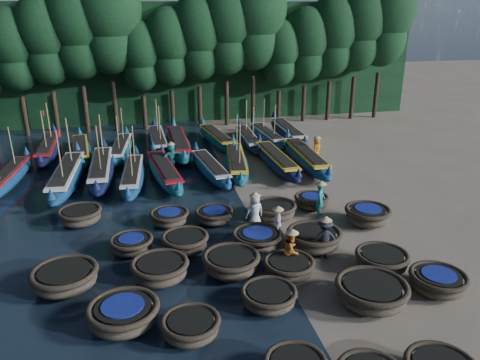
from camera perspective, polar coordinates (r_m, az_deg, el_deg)
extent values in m
plane|color=gray|center=(21.74, 2.15, -6.00)|extent=(120.00, 120.00, 0.00)
cube|color=black|center=(42.85, -5.84, 14.15)|extent=(40.00, 3.00, 10.00)
ellipsoid|color=#4D4230|center=(16.02, -13.98, -15.87)|extent=(2.60, 2.60, 0.73)
torus|color=#3A3022|center=(15.82, -14.09, -14.88)|extent=(2.35, 2.35, 0.22)
cylinder|color=black|center=(15.80, -14.10, -14.75)|extent=(1.78, 1.78, 0.07)
cylinder|color=navy|center=(15.77, -14.11, -14.61)|extent=(1.37, 1.37, 0.04)
ellipsoid|color=#4D4230|center=(15.27, -6.00, -17.60)|extent=(2.23, 2.23, 0.62)
torus|color=#3A3022|center=(15.10, -6.04, -16.73)|extent=(1.89, 1.89, 0.19)
cylinder|color=black|center=(15.07, -6.05, -16.62)|extent=(1.42, 1.42, 0.06)
ellipsoid|color=#4D4230|center=(16.49, 3.53, -14.28)|extent=(1.84, 1.84, 0.61)
torus|color=#3A3022|center=(16.33, 3.55, -13.46)|extent=(1.96, 1.96, 0.18)
cylinder|color=black|center=(16.31, 3.55, -13.35)|extent=(1.49, 1.49, 0.06)
ellipsoid|color=#4D4230|center=(17.16, 15.70, -13.30)|extent=(2.74, 2.74, 0.74)
torus|color=#3A3022|center=(16.97, 15.82, -12.32)|extent=(2.55, 2.55, 0.23)
cylinder|color=black|center=(16.95, 15.83, -12.19)|extent=(1.95, 1.95, 0.07)
ellipsoid|color=#4D4230|center=(18.62, 22.94, -11.55)|extent=(2.31, 2.31, 0.65)
torus|color=#3A3022|center=(18.46, 23.07, -10.74)|extent=(2.08, 2.08, 0.20)
cylinder|color=black|center=(18.44, 23.09, -10.63)|extent=(1.58, 1.58, 0.06)
cylinder|color=navy|center=(18.43, 23.11, -10.52)|extent=(1.22, 1.22, 0.04)
ellipsoid|color=#4D4230|center=(18.44, -20.51, -11.36)|extent=(2.41, 2.41, 0.74)
torus|color=#3A3022|center=(18.27, -20.65, -10.44)|extent=(2.42, 2.42, 0.22)
cylinder|color=black|center=(18.24, -20.67, -10.31)|extent=(1.84, 1.84, 0.07)
ellipsoid|color=#4D4230|center=(18.03, -9.71, -10.99)|extent=(2.46, 2.46, 0.74)
torus|color=#3A3022|center=(17.85, -9.78, -10.03)|extent=(2.20, 2.20, 0.23)
cylinder|color=black|center=(17.83, -9.79, -9.91)|extent=(1.66, 1.66, 0.07)
ellipsoid|color=#4D4230|center=(18.20, -1.09, -10.33)|extent=(2.36, 2.36, 0.74)
torus|color=#3A3022|center=(18.03, -1.10, -9.37)|extent=(2.24, 2.24, 0.23)
cylinder|color=black|center=(18.00, -1.10, -9.25)|extent=(1.69, 1.69, 0.07)
ellipsoid|color=#4D4230|center=(18.19, 5.97, -10.71)|extent=(2.37, 2.37, 0.61)
torus|color=#3A3022|center=(18.04, 6.00, -9.93)|extent=(1.97, 1.97, 0.19)
cylinder|color=black|center=(18.02, 6.00, -9.82)|extent=(1.50, 1.50, 0.06)
ellipsoid|color=#4D4230|center=(19.28, 16.87, -9.54)|extent=(2.42, 2.42, 0.66)
torus|color=#3A3022|center=(19.13, 16.97, -8.73)|extent=(2.10, 2.10, 0.20)
cylinder|color=black|center=(19.12, 16.98, -8.62)|extent=(1.59, 1.59, 0.06)
ellipsoid|color=#4D4230|center=(20.12, -13.06, -7.87)|extent=(1.77, 1.77, 0.63)
torus|color=#3A3022|center=(19.98, -13.12, -7.12)|extent=(1.83, 1.83, 0.19)
cylinder|color=black|center=(19.96, -13.13, -7.02)|extent=(1.37, 1.37, 0.06)
cylinder|color=navy|center=(19.95, -13.14, -6.93)|extent=(1.05, 1.05, 0.04)
ellipsoid|color=#4D4230|center=(19.81, -6.70, -7.79)|extent=(1.85, 1.85, 0.71)
torus|color=#3A3022|center=(19.65, -6.74, -6.93)|extent=(2.00, 2.00, 0.22)
cylinder|color=black|center=(19.63, -6.75, -6.81)|extent=(1.50, 1.50, 0.06)
ellipsoid|color=#4D4230|center=(20.08, 2.14, -7.36)|extent=(2.51, 2.51, 0.63)
torus|color=#3A3022|center=(19.94, 2.15, -6.61)|extent=(2.19, 2.19, 0.19)
cylinder|color=black|center=(19.92, 2.15, -6.51)|extent=(1.67, 1.67, 0.06)
cylinder|color=navy|center=(19.91, 2.15, -6.41)|extent=(1.29, 1.29, 0.04)
ellipsoid|color=#4D4230|center=(20.15, 8.98, -7.32)|extent=(2.90, 2.90, 0.76)
torus|color=#3A3022|center=(19.99, 9.04, -6.42)|extent=(2.37, 2.37, 0.23)
cylinder|color=black|center=(19.97, 9.05, -6.31)|extent=(1.79, 1.79, 0.07)
ellipsoid|color=#4D4230|center=(22.83, 15.26, -4.37)|extent=(2.18, 2.18, 0.75)
torus|color=#3A3022|center=(22.69, 15.34, -3.57)|extent=(2.17, 2.17, 0.23)
cylinder|color=black|center=(22.67, 15.35, -3.47)|extent=(1.63, 1.63, 0.07)
cylinder|color=navy|center=(22.65, 15.36, -3.36)|extent=(1.25, 1.25, 0.05)
ellipsoid|color=#4D4230|center=(23.29, -18.87, -4.34)|extent=(2.19, 2.19, 0.70)
torus|color=#3A3022|center=(23.16, -18.97, -3.61)|extent=(2.05, 2.05, 0.21)
cylinder|color=black|center=(23.14, -18.98, -3.51)|extent=(1.54, 1.54, 0.06)
ellipsoid|color=#4D4230|center=(22.20, -8.58, -4.73)|extent=(2.16, 2.16, 0.63)
torus|color=#3A3022|center=(22.08, -8.62, -4.03)|extent=(1.85, 1.85, 0.19)
cylinder|color=black|center=(22.06, -8.63, -3.94)|extent=(1.39, 1.39, 0.06)
cylinder|color=navy|center=(22.05, -8.63, -3.85)|extent=(1.07, 1.07, 0.04)
ellipsoid|color=#4D4230|center=(22.22, -3.19, -4.53)|extent=(1.93, 1.93, 0.61)
torus|color=#3A3022|center=(22.10, -3.20, -3.86)|extent=(1.82, 1.82, 0.19)
cylinder|color=black|center=(22.08, -3.20, -3.77)|extent=(1.37, 1.37, 0.06)
cylinder|color=navy|center=(22.06, -3.21, -3.68)|extent=(1.06, 1.06, 0.04)
ellipsoid|color=#4D4230|center=(22.70, 4.23, -3.89)|extent=(2.07, 2.07, 0.68)
torus|color=#3A3022|center=(22.57, 4.26, -3.15)|extent=(2.13, 2.13, 0.21)
cylinder|color=black|center=(22.56, 4.26, -3.06)|extent=(1.61, 1.61, 0.06)
ellipsoid|color=#4D4230|center=(24.05, 8.68, -2.73)|extent=(2.12, 2.12, 0.60)
torus|color=#3A3022|center=(23.94, 8.72, -2.10)|extent=(1.77, 1.77, 0.18)
cylinder|color=black|center=(23.93, 8.72, -2.02)|extent=(1.33, 1.33, 0.05)
cylinder|color=navy|center=(23.91, 8.73, -1.94)|extent=(1.02, 1.02, 0.04)
ellipsoid|color=navy|center=(29.67, -26.43, 0.16)|extent=(2.03, 7.45, 0.92)
cone|color=navy|center=(32.73, -24.66, 3.32)|extent=(0.40, 0.40, 0.55)
cube|color=#A3141F|center=(29.55, -26.54, 0.86)|extent=(1.51, 5.77, 0.11)
cube|color=black|center=(29.53, -26.57, 1.00)|extent=(1.20, 5.01, 0.09)
cylinder|color=#997F4C|center=(30.21, -26.06, 3.51)|extent=(0.06, 0.22, 2.57)
ellipsoid|color=navy|center=(28.36, -20.34, 0.33)|extent=(1.91, 8.49, 1.05)
cone|color=navy|center=(32.01, -19.29, 3.99)|extent=(0.46, 0.46, 0.63)
cone|color=navy|center=(24.38, -22.10, -1.57)|extent=(0.46, 0.46, 0.53)
cube|color=silver|center=(28.22, -20.45, 1.17)|extent=(1.41, 6.57, 0.13)
cube|color=black|center=(28.19, -20.47, 1.33)|extent=(1.09, 5.72, 0.11)
cylinder|color=#997F4C|center=(29.03, -20.14, 4.31)|extent=(0.07, 0.25, 2.95)
cylinder|color=#997F4C|center=(26.35, -21.12, 2.61)|extent=(0.07, 0.25, 2.95)
plane|color=red|center=(25.98, -21.14, 5.32)|extent=(0.00, 0.37, 0.37)
ellipsoid|color=#0E1336|center=(28.95, -16.54, 1.15)|extent=(1.50, 8.24, 1.03)
cone|color=#0E1336|center=(32.59, -16.29, 4.55)|extent=(0.45, 0.45, 0.62)
cone|color=#0E1336|center=(24.97, -17.17, -0.50)|extent=(0.45, 0.45, 0.51)
cube|color=silver|center=(28.81, -16.63, 1.96)|extent=(1.10, 6.39, 0.12)
cube|color=black|center=(28.79, -16.65, 2.12)|extent=(0.82, 5.56, 0.10)
cylinder|color=#997F4C|center=(29.65, -16.54, 4.95)|extent=(0.07, 0.24, 2.88)
cylinder|color=#997F4C|center=(26.98, -16.85, 3.41)|extent=(0.07, 0.24, 2.88)
plane|color=red|center=(26.64, -16.79, 6.01)|extent=(0.00, 0.36, 0.36)
ellipsoid|color=navy|center=(27.61, -12.93, 0.43)|extent=(1.81, 7.37, 0.91)
cone|color=navy|center=(30.80, -12.59, 3.72)|extent=(0.40, 0.40, 0.55)
cone|color=navy|center=(24.10, -13.57, -1.24)|extent=(0.40, 0.40, 0.46)
cube|color=silver|center=(27.48, -12.99, 1.18)|extent=(1.34, 5.71, 0.11)
cube|color=black|center=(27.46, -13.00, 1.32)|extent=(1.05, 4.96, 0.09)
cylinder|color=#997F4C|center=(28.19, -12.83, 3.98)|extent=(0.06, 0.22, 2.55)
cylinder|color=#997F4C|center=(25.84, -13.17, 2.44)|extent=(0.06, 0.22, 2.55)
plane|color=red|center=(25.51, -13.07, 4.83)|extent=(0.00, 0.32, 0.32)
ellipsoid|color=#10515E|center=(27.83, -9.19, 0.92)|extent=(2.38, 7.85, 0.97)
cone|color=#10515E|center=(31.18, -10.60, 4.19)|extent=(0.43, 0.43, 0.58)
cone|color=#10515E|center=(24.15, -7.54, -0.61)|extent=(0.43, 0.43, 0.48)
cube|color=#A3141F|center=(27.70, -9.24, 1.71)|extent=(1.78, 6.07, 0.12)
cube|color=black|center=(27.67, -9.25, 1.86)|extent=(1.42, 5.27, 0.10)
ellipsoid|color=navy|center=(28.25, -3.62, 1.36)|extent=(2.17, 7.15, 0.88)
cone|color=navy|center=(31.24, -5.43, 4.30)|extent=(0.39, 0.39, 0.53)
cone|color=navy|center=(24.98, -1.42, 0.06)|extent=(0.39, 0.39, 0.44)
cube|color=silver|center=(28.13, -3.64, 2.07)|extent=(1.62, 5.54, 0.11)
cube|color=black|center=(28.11, -3.64, 2.20)|extent=(1.30, 4.81, 0.09)
ellipsoid|color=#10515E|center=(29.01, -0.42, 2.00)|extent=(2.47, 7.78, 0.96)
cone|color=#10515E|center=(32.39, -0.85, 5.14)|extent=(0.42, 0.42, 0.57)
cone|color=#10515E|center=(25.30, 0.12, 0.54)|extent=(0.42, 0.42, 0.48)
cube|color=gold|center=(28.88, -0.43, 2.75)|extent=(1.85, 6.02, 0.11)
cube|color=black|center=(28.86, -0.43, 2.90)|extent=(1.48, 5.22, 0.10)
cylinder|color=#997F4C|center=(29.67, -0.39, 5.51)|extent=(0.07, 0.23, 2.68)
cylinder|color=#997F4C|center=(27.19, -0.03, 4.10)|extent=(0.07, 0.23, 2.68)
plane|color=red|center=(26.89, 0.27, 6.49)|extent=(0.00, 0.33, 0.33)
ellipsoid|color=#0E1336|center=(29.53, 4.46, 2.29)|extent=(1.68, 7.83, 0.97)
cone|color=#0E1336|center=(32.80, 2.36, 5.36)|extent=(0.43, 0.43, 0.58)
cone|color=#0E1336|center=(25.97, 7.17, 0.96)|extent=(0.43, 0.43, 0.49)
cube|color=gold|center=(29.40, 4.48, 3.04)|extent=(1.24, 6.07, 0.12)
cube|color=black|center=(29.38, 4.48, 3.19)|extent=(0.95, 5.28, 0.10)
ellipsoid|color=navy|center=(30.18, 7.98, 2.62)|extent=(1.68, 8.30, 1.03)
cone|color=navy|center=(33.67, 5.85, 5.79)|extent=(0.45, 0.45, 0.62)
cone|color=navy|center=(26.41, 10.83, 1.23)|extent=(0.45, 0.45, 0.52)
cube|color=gold|center=(30.05, 8.02, 3.40)|extent=(1.23, 6.43, 0.12)
cube|color=black|center=(30.03, 8.03, 3.55)|extent=(0.94, 5.60, 0.10)
ellipsoid|color=#0E1336|center=(34.58, -22.31, 3.53)|extent=(1.72, 7.90, 0.98)
cone|color=#0E1336|center=(38.09, -21.80, 6.07)|extent=(0.43, 0.43, 0.59)
cone|color=#0E1336|center=(30.78, -23.25, 2.56)|extent=(0.43, 0.43, 0.49)
cube|color=#A3141F|center=(34.47, -22.40, 4.18)|extent=(1.27, 6.12, 0.12)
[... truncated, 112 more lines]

